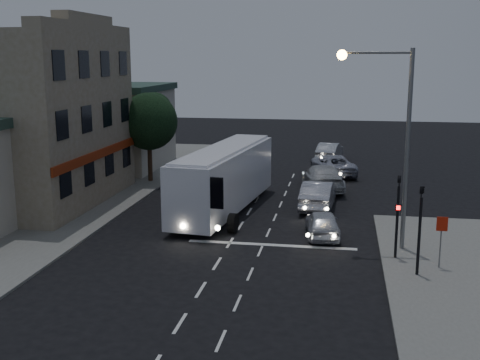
% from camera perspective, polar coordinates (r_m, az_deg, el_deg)
% --- Properties ---
extents(ground, '(120.00, 120.00, 0.00)m').
position_cam_1_polar(ground, '(27.07, -1.75, -7.23)').
color(ground, black).
extents(sidewalk_far, '(12.00, 50.00, 0.12)m').
position_cam_1_polar(sidewalk_far, '(38.73, -18.49, -1.95)').
color(sidewalk_far, slate).
rests_on(sidewalk_far, ground).
extents(road_markings, '(8.00, 30.55, 0.01)m').
position_cam_1_polar(road_markings, '(29.97, 1.94, -5.34)').
color(road_markings, silver).
rests_on(road_markings, ground).
extents(tour_bus, '(3.96, 12.32, 3.71)m').
position_cam_1_polar(tour_bus, '(34.32, -1.47, 0.29)').
color(tour_bus, white).
rests_on(tour_bus, ground).
extents(car_suv, '(2.03, 4.06, 1.33)m').
position_cam_1_polar(car_suv, '(30.01, 7.83, -4.11)').
color(car_suv, silver).
rests_on(car_suv, ground).
extents(car_sedan_a, '(2.02, 5.05, 1.63)m').
position_cam_1_polar(car_sedan_a, '(35.43, 7.40, -1.41)').
color(car_sedan_a, silver).
rests_on(car_sedan_a, ground).
extents(car_sedan_b, '(3.41, 6.11, 1.68)m').
position_cam_1_polar(car_sedan_b, '(40.49, 7.84, 0.25)').
color(car_sedan_b, silver).
rests_on(car_sedan_b, ground).
extents(car_sedan_c, '(3.90, 6.06, 1.56)m').
position_cam_1_polar(car_sedan_c, '(45.64, 8.80, 1.43)').
color(car_sedan_c, '#AEB0BF').
rests_on(car_sedan_c, ground).
extents(car_extra, '(2.33, 4.96, 1.57)m').
position_cam_1_polar(car_extra, '(51.83, 8.49, 2.67)').
color(car_extra, '#B3B6BF').
rests_on(car_extra, ground).
extents(traffic_signal_main, '(0.25, 0.35, 4.10)m').
position_cam_1_polar(traffic_signal_main, '(26.74, 14.74, -2.45)').
color(traffic_signal_main, black).
rests_on(traffic_signal_main, sidewalk_near).
extents(traffic_signal_side, '(0.18, 0.15, 4.10)m').
position_cam_1_polar(traffic_signal_side, '(24.92, 16.72, -3.59)').
color(traffic_signal_side, black).
rests_on(traffic_signal_side, sidewalk_near).
extents(regulatory_sign, '(0.45, 0.12, 2.20)m').
position_cam_1_polar(regulatory_sign, '(26.19, 18.55, -4.84)').
color(regulatory_sign, slate).
rests_on(regulatory_sign, sidewalk_near).
extents(streetlight, '(3.32, 0.44, 9.00)m').
position_cam_1_polar(streetlight, '(27.54, 14.33, 4.98)').
color(streetlight, slate).
rests_on(streetlight, sidewalk_near).
extents(main_building, '(10.12, 12.00, 11.00)m').
position_cam_1_polar(main_building, '(38.38, -20.24, 5.55)').
color(main_building, '#7A6C4F').
rests_on(main_building, sidewalk_far).
extents(low_building_north, '(9.40, 9.40, 6.50)m').
position_cam_1_polar(low_building_north, '(49.09, -12.68, 5.08)').
color(low_building_north, '#B8B09F').
rests_on(low_building_north, sidewalk_far).
extents(street_tree, '(4.00, 4.00, 6.20)m').
position_cam_1_polar(street_tree, '(42.49, -8.65, 5.76)').
color(street_tree, black).
rests_on(street_tree, sidewalk_far).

